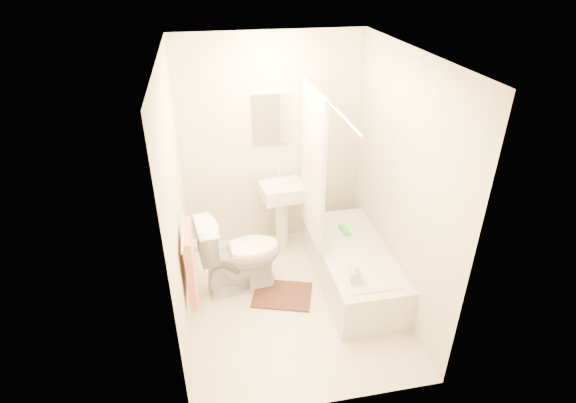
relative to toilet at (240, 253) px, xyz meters
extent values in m
plane|color=beige|center=(0.48, -0.33, -0.41)|extent=(2.40, 2.40, 0.00)
plane|color=white|center=(0.48, -0.33, 1.99)|extent=(2.40, 2.40, 0.00)
cube|color=beige|center=(0.48, 0.87, 0.79)|extent=(2.00, 0.02, 2.40)
cube|color=beige|center=(-0.52, -0.33, 0.79)|extent=(0.02, 2.40, 2.40)
cube|color=beige|center=(1.48, -0.33, 0.79)|extent=(0.02, 2.40, 2.40)
cube|color=white|center=(0.48, 0.85, 1.09)|extent=(0.40, 0.03, 0.55)
cylinder|color=silver|center=(0.78, -0.23, 1.59)|extent=(0.03, 1.70, 0.03)
cube|color=silver|center=(0.78, 0.17, 0.81)|extent=(0.04, 0.80, 1.55)
cylinder|color=silver|center=(-0.48, -0.58, 0.69)|extent=(0.02, 0.60, 0.02)
cube|color=#CC7266|center=(-0.45, -0.58, 0.37)|extent=(0.06, 0.45, 0.66)
cylinder|color=white|center=(-0.45, -0.21, 0.29)|extent=(0.11, 0.12, 0.12)
imported|color=white|center=(0.00, 0.00, 0.00)|extent=(0.90, 0.58, 0.82)
cube|color=#4E2C1C|center=(0.39, -0.24, -0.40)|extent=(0.69, 0.59, 0.02)
imported|color=white|center=(0.98, -0.68, 0.13)|extent=(0.11, 0.12, 0.21)
cube|color=green|center=(1.14, 0.14, 0.04)|extent=(0.09, 0.22, 0.04)
camera|label=1|loc=(-0.23, -3.70, 2.66)|focal=28.00mm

